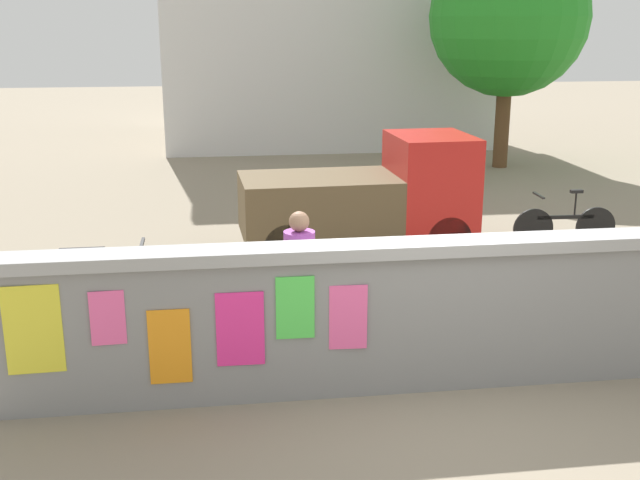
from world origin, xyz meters
TOP-DOWN VIEW (x-y plane):
  - ground at (0.00, 8.00)m, footprint 60.00×60.00m
  - poster_wall at (-0.01, -0.00)m, footprint 8.58×0.42m
  - auto_rickshaw_truck at (0.41, 4.73)m, footprint 3.66×1.64m
  - motorcycle at (-3.52, 2.66)m, footprint 1.90×0.56m
  - bicycle_near at (3.61, 4.53)m, footprint 1.71×0.44m
  - person_walking at (-1.12, 0.99)m, footprint 0.47×0.47m
  - tree_roadside at (5.18, 11.60)m, footprint 3.82×3.82m
  - building_background at (1.39, 17.02)m, footprint 9.56×6.12m

SIDE VIEW (x-z plane):
  - ground at x=0.00m, z-range 0.00..0.00m
  - bicycle_near at x=3.61m, z-range -0.11..0.84m
  - motorcycle at x=-3.52m, z-range 0.03..0.90m
  - poster_wall at x=-0.01m, z-range 0.02..1.55m
  - auto_rickshaw_truck at x=0.41m, z-range -0.02..1.83m
  - person_walking at x=-1.12m, z-range 0.18..1.80m
  - tree_roadside at x=5.18m, z-range 0.86..6.42m
  - building_background at x=1.39m, z-range 0.02..7.72m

